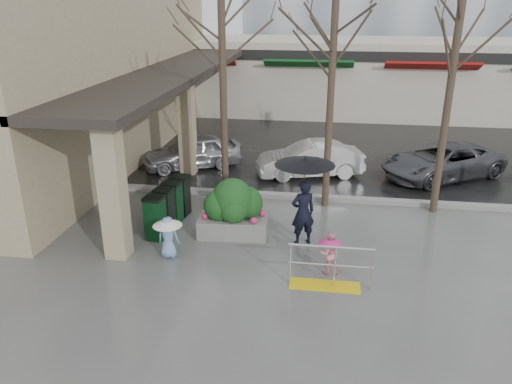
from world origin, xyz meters
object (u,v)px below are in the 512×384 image
(child_pink, at_px, (330,250))
(planter, at_px, (233,209))
(handrail, at_px, (328,272))
(tree_midwest, at_px, (334,32))
(woman, at_px, (304,189))
(car_a, at_px, (192,152))
(child_blue, at_px, (168,232))
(car_b, at_px, (310,159))
(tree_west, at_px, (222,36))
(tree_mideast, at_px, (456,48))
(news_boxes, at_px, (169,206))
(car_c, at_px, (443,161))

(child_pink, distance_m, planter, 3.13)
(handrail, distance_m, tree_midwest, 6.83)
(woman, relative_size, car_a, 0.66)
(child_blue, relative_size, car_b, 0.29)
(planter, bearing_deg, tree_west, 106.60)
(tree_mideast, xyz_separation_m, child_blue, (-7.12, -3.98, -4.18))
(car_b, bearing_deg, child_blue, -41.40)
(tree_west, bearing_deg, news_boxes, -118.29)
(tree_west, bearing_deg, child_blue, -98.88)
(tree_midwest, bearing_deg, tree_west, -180.00)
(handrail, xyz_separation_m, car_c, (3.96, 8.06, 0.25))
(handrail, height_order, woman, woman)
(woman, bearing_deg, tree_midwest, -127.22)
(tree_mideast, bearing_deg, car_b, 145.08)
(child_blue, relative_size, news_boxes, 0.49)
(handrail, relative_size, car_a, 0.51)
(child_blue, bearing_deg, handrail, 168.50)
(planter, xyz_separation_m, news_boxes, (-1.93, 0.30, -0.17))
(woman, bearing_deg, car_b, -115.08)
(tree_west, xyz_separation_m, child_blue, (-0.62, -3.98, -4.40))
(child_pink, height_order, planter, planter)
(child_blue, height_order, planter, planter)
(car_a, distance_m, car_b, 4.52)
(tree_west, distance_m, car_a, 5.73)
(child_blue, distance_m, car_c, 10.75)
(tree_midwest, distance_m, car_a, 7.54)
(tree_mideast, distance_m, child_pink, 6.75)
(tree_mideast, distance_m, car_a, 9.92)
(tree_midwest, bearing_deg, tree_mideast, -0.00)
(planter, xyz_separation_m, car_c, (6.58, 5.76, -0.15))
(planter, xyz_separation_m, car_b, (1.83, 5.24, -0.15))
(car_a, relative_size, car_c, 0.82)
(handrail, bearing_deg, tree_midwest, 91.91)
(news_boxes, height_order, car_b, car_b)
(child_pink, relative_size, child_blue, 0.97)
(tree_midwest, distance_m, child_pink, 6.25)
(handrail, xyz_separation_m, news_boxes, (-4.55, 2.60, 0.24))
(car_c, bearing_deg, tree_midwest, -83.49)
(child_pink, xyz_separation_m, car_a, (-5.31, 7.23, 0.03))
(car_b, bearing_deg, tree_mideast, 39.11)
(tree_mideast, xyz_separation_m, planter, (-5.76, -2.50, -4.08))
(car_a, distance_m, car_c, 9.27)
(child_pink, bearing_deg, tree_mideast, -142.99)
(planter, bearing_deg, car_c, 41.19)
(tree_midwest, bearing_deg, woman, -101.36)
(child_pink, xyz_separation_m, planter, (-2.63, 1.69, 0.19))
(tree_mideast, relative_size, planter, 3.36)
(tree_west, relative_size, planter, 3.52)
(woman, distance_m, car_c, 7.66)
(tree_midwest, bearing_deg, car_c, 38.31)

